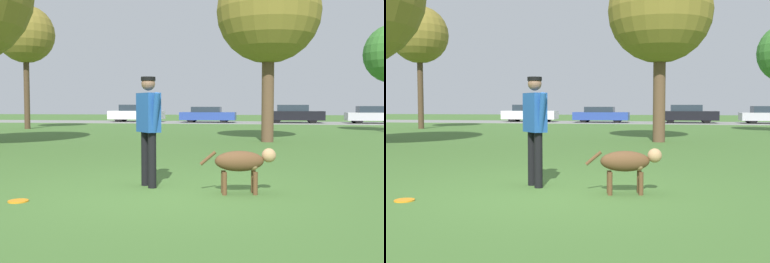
{
  "view_description": "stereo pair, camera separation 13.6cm",
  "coord_description": "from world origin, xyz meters",
  "views": [
    {
      "loc": [
        1.52,
        -6.44,
        1.29
      ],
      "look_at": [
        0.38,
        0.28,
        0.9
      ],
      "focal_mm": 42.0,
      "sensor_mm": 36.0,
      "label": 1
    },
    {
      "loc": [
        1.66,
        -6.41,
        1.29
      ],
      "look_at": [
        0.38,
        0.28,
        0.9
      ],
      "focal_mm": 42.0,
      "sensor_mm": 36.0,
      "label": 2
    }
  ],
  "objects": [
    {
      "name": "tree_mid_center",
      "position": [
        1.49,
        9.9,
        4.64
      ],
      "size": [
        3.7,
        3.7,
        6.52
      ],
      "color": "brown",
      "rests_on": "ground_plane"
    },
    {
      "name": "far_road_strip",
      "position": [
        0.0,
        28.56,
        0.01
      ],
      "size": [
        120.0,
        6.0,
        0.01
      ],
      "color": "gray",
      "rests_on": "ground_plane"
    },
    {
      "name": "ground_plane",
      "position": [
        0.0,
        0.0,
        0.0
      ],
      "size": [
        120.0,
        120.0,
        0.0
      ],
      "primitive_type": "plane",
      "color": "#426B2D"
    },
    {
      "name": "parked_car_white",
      "position": [
        -9.12,
        28.88,
        0.69
      ],
      "size": [
        4.44,
        1.85,
        1.4
      ],
      "rotation": [
        0.0,
        0.0,
        0.02
      ],
      "color": "white",
      "rests_on": "ground_plane"
    },
    {
      "name": "tree_far_left",
      "position": [
        -11.93,
        16.99,
        5.27
      ],
      "size": [
        3.2,
        3.2,
        6.92
      ],
      "color": "#4C3826",
      "rests_on": "ground_plane"
    },
    {
      "name": "parked_car_silver",
      "position": [
        9.14,
        28.49,
        0.64
      ],
      "size": [
        3.91,
        1.78,
        1.29
      ],
      "rotation": [
        0.0,
        0.0,
        0.01
      ],
      "color": "#B7B7BC",
      "rests_on": "ground_plane"
    },
    {
      "name": "parked_car_black",
      "position": [
        3.42,
        28.64,
        0.69
      ],
      "size": [
        4.44,
        1.89,
        1.38
      ],
      "rotation": [
        0.0,
        0.0,
        0.01
      ],
      "color": "black",
      "rests_on": "ground_plane"
    },
    {
      "name": "frisbee",
      "position": [
        -1.79,
        -0.94,
        0.01
      ],
      "size": [
        0.27,
        0.27,
        0.02
      ],
      "color": "orange",
      "rests_on": "ground_plane"
    },
    {
      "name": "parked_car_blue",
      "position": [
        -3.19,
        28.51,
        0.62
      ],
      "size": [
        4.31,
        1.8,
        1.24
      ],
      "rotation": [
        0.0,
        0.0,
        0.0
      ],
      "color": "#284293",
      "rests_on": "ground_plane"
    },
    {
      "name": "person",
      "position": [
        -0.36,
        0.46,
        1.05
      ],
      "size": [
        0.55,
        0.63,
        1.75
      ],
      "rotation": [
        0.0,
        0.0,
        -0.88
      ],
      "color": "black",
      "rests_on": "ground_plane"
    },
    {
      "name": "dog",
      "position": [
        1.16,
        0.12,
        0.47
      ],
      "size": [
        1.12,
        0.44,
        0.67
      ],
      "rotation": [
        0.0,
        0.0,
        0.2
      ],
      "color": "brown",
      "rests_on": "ground_plane"
    }
  ]
}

